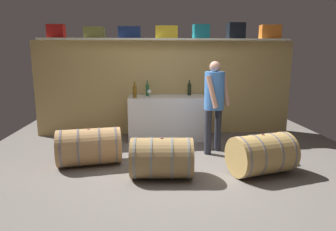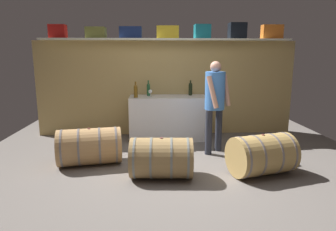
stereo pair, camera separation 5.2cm
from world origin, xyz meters
name	(u,v)px [view 2 (the right image)]	position (x,y,z in m)	size (l,w,h in m)	color
ground_plane	(172,161)	(0.00, 0.57, -0.01)	(6.49, 7.74, 0.02)	#66605B
back_wall_panel	(167,88)	(0.00, 2.27, 0.96)	(5.29, 0.10, 1.92)	tan
high_shelf_board	(167,40)	(0.00, 2.12, 1.94)	(4.87, 0.40, 0.03)	white
toolcase_red	(58,31)	(-2.10, 2.12, 2.08)	(0.31, 0.20, 0.25)	red
toolcase_olive	(96,33)	(-1.38, 2.12, 2.06)	(0.37, 0.24, 0.21)	olive
toolcase_navy	(131,33)	(-0.71, 2.12, 2.07)	(0.43, 0.19, 0.22)	navy
toolcase_yellow	(168,32)	(0.01, 2.12, 2.08)	(0.43, 0.20, 0.24)	yellow
toolcase_teal	(202,32)	(0.69, 2.12, 2.09)	(0.30, 0.24, 0.27)	#167686
toolcase_black	(237,31)	(1.39, 2.12, 2.11)	(0.32, 0.28, 0.31)	black
toolcase_orange	(272,32)	(2.10, 2.12, 2.09)	(0.40, 0.20, 0.27)	orange
work_cabinet	(168,117)	(0.01, 1.88, 0.42)	(1.50, 0.66, 0.85)	silver
wine_bottle_dark	(190,89)	(0.46, 2.02, 0.98)	(0.08, 0.08, 0.30)	black
wine_bottle_amber	(136,91)	(-0.62, 1.74, 0.98)	(0.07, 0.07, 0.30)	brown
wine_bottle_green	(148,89)	(-0.38, 2.00, 0.98)	(0.07, 0.07, 0.30)	#265B33
wine_glass	(150,92)	(-0.34, 1.82, 0.95)	(0.08, 0.08, 0.15)	white
wine_barrel_near	(90,146)	(-1.27, 0.48, 0.28)	(1.01, 0.70, 0.57)	#AE8352
wine_barrel_far	(161,158)	(-0.20, -0.08, 0.28)	(0.87, 0.60, 0.56)	#967748
wine_barrel_flank	(262,155)	(1.20, -0.05, 0.29)	(0.97, 0.77, 0.58)	tan
winemaker_pouring	(215,98)	(0.73, 0.94, 0.95)	(0.48, 0.47, 1.54)	#282B38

